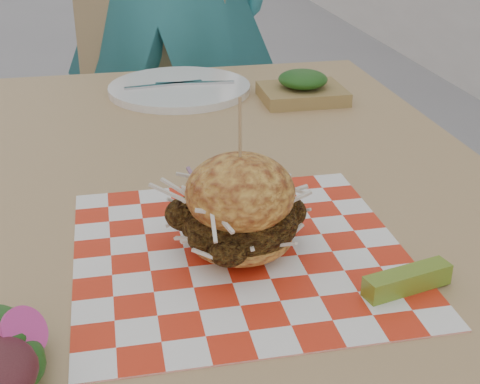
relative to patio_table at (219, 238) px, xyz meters
The scene contains 8 objects.
patio_table is the anchor object (origin of this frame).
patio_chair 1.02m from the patio_table, 88.92° to the left, with size 0.50×0.50×0.95m.
paper_liner 0.19m from the patio_table, 91.88° to the right, with size 0.36×0.36×0.00m, color red.
sandwich 0.22m from the patio_table, 91.88° to the right, with size 0.16×0.16×0.18m.
pickle_spear 0.33m from the patio_table, 62.92° to the right, with size 0.10×0.02×0.02m, color olive.
side_salad 0.42m from the patio_table, 124.50° to the right, with size 0.14×0.13×0.05m.
place_setting 0.44m from the patio_table, 90.00° to the left, with size 0.27×0.27×0.02m.
kraft_tray 0.42m from the patio_table, 57.62° to the left, with size 0.15×0.12×0.06m.
Camera 1 is at (0.01, -0.57, 1.13)m, focal length 50.00 mm.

